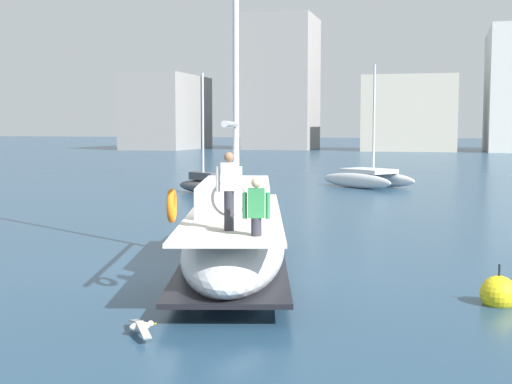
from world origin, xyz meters
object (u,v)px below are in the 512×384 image
Objects in this scene: moored_sloop_far at (368,177)px; mooring_buoy at (499,294)px; main_sailboat at (235,235)px; seagull at (141,326)px; moored_sloop_near at (207,185)px.

moored_sloop_far is 27.26m from mooring_buoy.
main_sailboat reaches higher than moored_sloop_far.
moored_sloop_near is at bearing 106.45° from seagull.
moored_sloop_far is (7.73, 6.45, 0.10)m from moored_sloop_near.
moored_sloop_near is 10.07m from moored_sloop_far.
mooring_buoy is at bearing -78.53° from moored_sloop_far.
moored_sloop_far is at bearing 88.68° from main_sailboat.
main_sailboat is 1.95× the size of moored_sloop_far.
moored_sloop_near is 6.54× the size of mooring_buoy.
moored_sloop_near reaches higher than mooring_buoy.
seagull is (-0.63, -30.49, -0.44)m from moored_sloop_far.
moored_sloop_far is at bearing 88.82° from seagull.
seagull is 1.07× the size of mooring_buoy.
mooring_buoy is (13.15, -20.26, -0.28)m from moored_sloop_near.
seagull is at bearing -148.02° from mooring_buoy.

